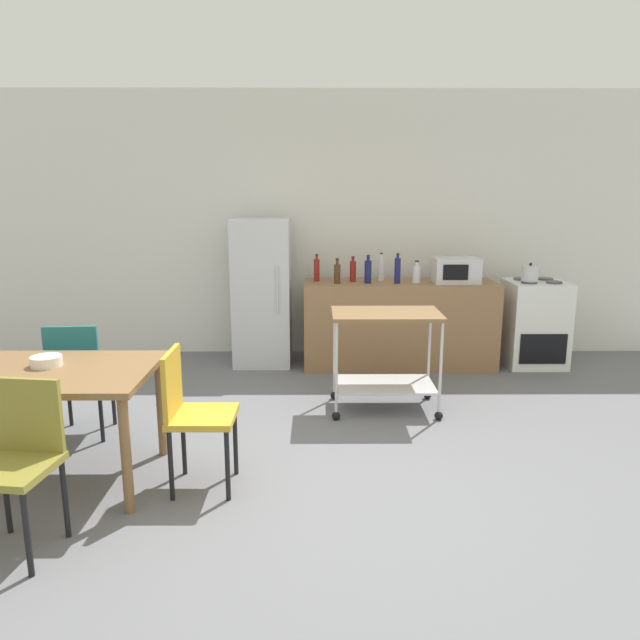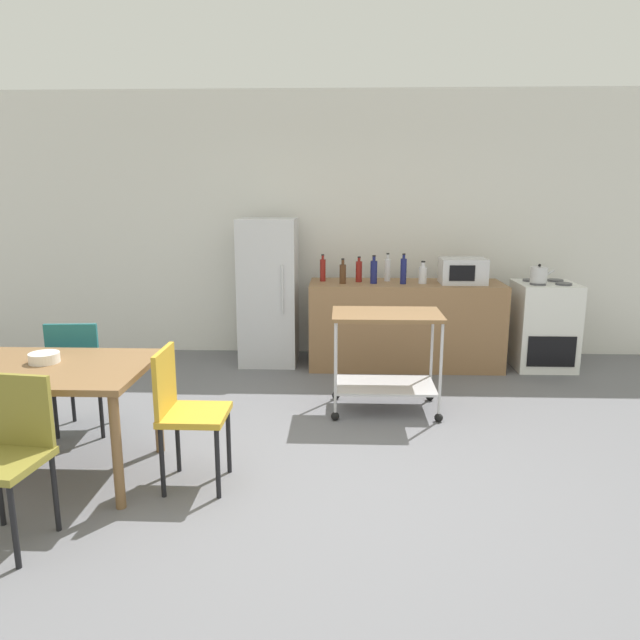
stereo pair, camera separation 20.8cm
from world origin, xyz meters
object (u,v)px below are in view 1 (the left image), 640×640
chair_teal (79,372)px  microwave (456,270)px  chair_mustard (192,409)px  kettle (530,273)px  chair_olive (18,455)px  bottle_sparkling_water (353,271)px  bottle_hot_sauce (337,273)px  bottle_sesame_oil (381,269)px  refrigerator (262,292)px  bottle_olive_oil (397,270)px  bottle_soda (368,271)px  stove_oven (534,323)px  dining_table (31,382)px  bottle_vinegar (317,270)px  bottle_wine (416,274)px  kitchen_cart (385,344)px  fruit_bowl (46,361)px

chair_teal → microwave: microwave is taller
chair_mustard → kettle: kettle is taller
chair_olive → bottle_sparkling_water: bearing=67.6°
bottle_hot_sauce → bottle_sesame_oil: bottle_sesame_oil is taller
refrigerator → bottle_olive_oil: size_ratio=5.00×
bottle_sparkling_water → bottle_soda: 0.18m
chair_mustard → stove_oven: (3.09, 2.70, -0.07)m
dining_table → stove_oven: (4.11, 2.62, -0.22)m
stove_oven → refrigerator: size_ratio=0.59×
chair_mustard → bottle_sparkling_water: 2.99m
bottle_vinegar → bottle_soda: size_ratio=0.98×
bottle_olive_oil → bottle_sparkling_water: bearing=164.8°
chair_mustard → bottle_olive_oil: (1.60, 2.59, 0.52)m
dining_table → bottle_sesame_oil: 3.67m
stove_oven → bottle_wine: size_ratio=3.99×
chair_olive → stove_oven: 5.10m
bottle_olive_oil → microwave: size_ratio=0.67×
chair_mustard → stove_oven: bearing=-48.5°
bottle_sesame_oil → chair_mustard: bearing=-117.6°
microwave → chair_teal: bearing=-150.1°
kitchen_cart → kettle: bearing=37.5°
chair_teal → bottle_sesame_oil: bottle_sesame_oil is taller
refrigerator → bottle_hot_sauce: (0.79, -0.20, 0.23)m
bottle_sparkling_water → bottle_soda: bearing=-35.7°
stove_oven → bottle_sparkling_water: (-1.94, 0.01, 0.56)m
bottle_hot_sauce → kitchen_cart: bearing=-73.4°
bottle_sesame_oil → bottle_olive_oil: size_ratio=0.95×
chair_teal → kitchen_cart: chair_teal is taller
bottle_hot_sauce → bottle_vinegar: bearing=142.9°
bottle_vinegar → bottle_hot_sauce: (0.21, -0.16, -0.02)m
chair_teal → bottle_sparkling_water: (2.16, 1.93, 0.50)m
bottle_sparkling_water → bottle_wine: bottle_sparkling_water is taller
microwave → bottle_sesame_oil: bearing=169.4°
chair_olive → bottle_sparkling_water: 3.89m
chair_olive → fruit_bowl: chair_olive is taller
chair_olive → microwave: size_ratio=1.93×
bottle_sparkling_water → bottle_olive_oil: bottle_olive_oil is taller
dining_table → bottle_hot_sauce: bearing=51.4°
refrigerator → bottle_olive_oil: 1.45m
kitchen_cart → refrigerator: bearing=129.0°
chair_mustard → bottle_sesame_oil: (1.45, 2.78, 0.50)m
bottle_vinegar → bottle_soda: (0.53, -0.14, 0.00)m
bottle_soda → fruit_bowl: (-2.24, -2.45, -0.24)m
refrigerator → bottle_soda: bearing=-9.2°
dining_table → kettle: 4.73m
chair_teal → bottle_olive_oil: bottle_olive_oil is taller
bottle_vinegar → bottle_sparkling_water: bottle_vinegar is taller
chair_teal → fruit_bowl: chair_teal is taller
kitchen_cart → kettle: 2.09m
chair_olive → fruit_bowl: bearing=110.0°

